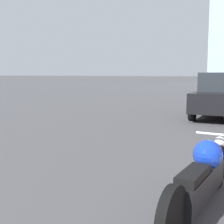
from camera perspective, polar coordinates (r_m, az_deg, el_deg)
name	(u,v)px	position (r m, az deg, el deg)	size (l,w,h in m)	color
motorcycle	(202,177)	(4.01, 16.11, -11.41)	(0.62, 2.59, 0.83)	black
parked_car_black	(223,95)	(12.45, 19.59, 2.86)	(2.01, 4.17, 1.70)	black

